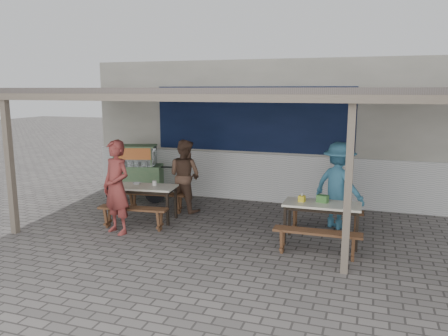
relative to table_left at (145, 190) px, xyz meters
name	(u,v)px	position (x,y,z in m)	size (l,w,h in m)	color
ground	(219,238)	(1.89, -0.58, -0.67)	(60.00, 60.00, 0.00)	#68625E
back_wall	(264,131)	(1.89, 3.00, 1.05)	(9.00, 1.28, 3.50)	beige
warung_roof	(235,93)	(1.91, 0.32, 2.05)	(9.00, 4.21, 2.81)	#524946
table_left	(145,190)	(0.00, 0.00, 0.00)	(1.39, 0.81, 0.75)	white
bench_left_street	(133,213)	(0.07, -0.63, -0.33)	(1.44, 0.44, 0.45)	brown
bench_left_wall	(156,198)	(-0.07, 0.63, -0.33)	(1.44, 0.44, 0.45)	brown
table_right	(322,208)	(3.75, -0.25, 0.00)	(1.38, 0.66, 0.75)	white
bench_right_street	(317,237)	(3.76, -0.95, -0.33)	(1.47, 0.29, 0.45)	brown
bench_right_wall	(325,215)	(3.74, 0.46, -0.33)	(1.47, 0.29, 0.45)	brown
vendor_cart	(137,170)	(-1.04, 1.50, 0.09)	(1.65, 1.03, 1.40)	#6C895B
patron_street_side	(116,187)	(-0.10, -0.93, 0.25)	(0.67, 0.44, 1.84)	maroon
patron_wall_side	(185,176)	(0.52, 0.94, 0.16)	(0.81, 0.63, 1.66)	brown
patron_right_table	(339,185)	(3.96, 0.79, 0.21)	(1.13, 0.65, 1.75)	teal
tissue_box	(302,199)	(3.38, -0.24, 0.14)	(0.11, 0.11, 0.11)	gold
donation_box	(323,199)	(3.75, -0.17, 0.15)	(0.20, 0.13, 0.13)	#3D7433
condiment_jar	(154,183)	(0.17, 0.13, 0.13)	(0.09, 0.09, 0.10)	silver
condiment_bowl	(137,184)	(-0.23, 0.08, 0.10)	(0.17, 0.17, 0.04)	white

